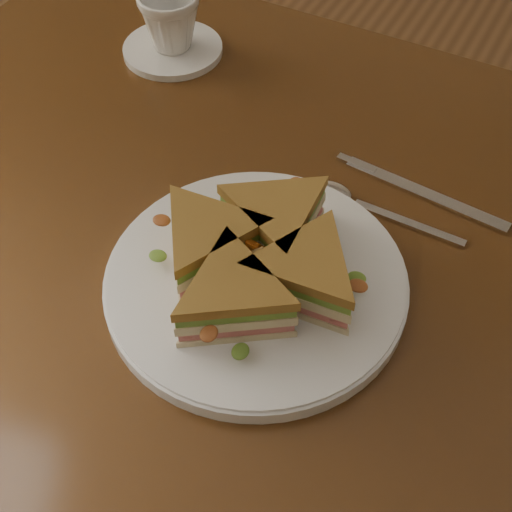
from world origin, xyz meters
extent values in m
plane|color=brown|center=(0.00, 0.00, 0.00)|extent=(6.00, 6.00, 0.00)
cube|color=#351C0C|center=(0.00, 0.00, 0.73)|extent=(1.20, 0.80, 0.04)
cylinder|color=black|center=(-0.54, 0.34, 0.35)|extent=(0.06, 0.06, 0.71)
cylinder|color=white|center=(0.00, -0.10, 0.76)|extent=(0.31, 0.31, 0.02)
cube|color=silver|center=(0.11, 0.06, 0.75)|extent=(0.13, 0.01, 0.00)
ellipsoid|color=silver|center=(0.01, 0.06, 0.76)|extent=(0.05, 0.03, 0.01)
cube|color=silver|center=(0.11, 0.11, 0.75)|extent=(0.20, 0.04, 0.00)
cube|color=silver|center=(0.02, 0.12, 0.75)|extent=(0.05, 0.01, 0.00)
cylinder|color=white|center=(-0.30, 0.22, 0.76)|extent=(0.14, 0.14, 0.01)
imported|color=white|center=(-0.30, 0.22, 0.80)|extent=(0.11, 0.11, 0.08)
camera|label=1|loc=(0.21, -0.49, 1.33)|focal=50.00mm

